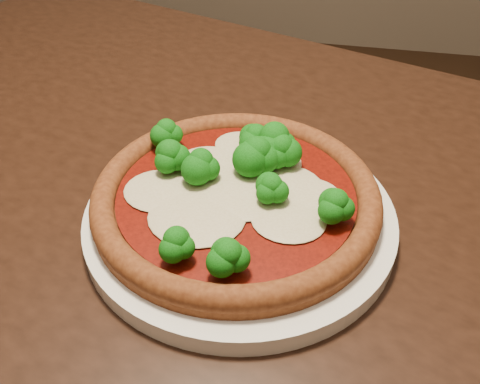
# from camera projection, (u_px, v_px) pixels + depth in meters

# --- Properties ---
(dining_table) EXTENTS (1.40, 1.16, 0.75)m
(dining_table) POSITION_uv_depth(u_px,v_px,m) (197.00, 262.00, 0.60)
(dining_table) COLOR black
(dining_table) RESTS_ON floor
(plate) EXTENTS (0.29, 0.29, 0.02)m
(plate) POSITION_uv_depth(u_px,v_px,m) (240.00, 217.00, 0.50)
(plate) COLOR white
(plate) RESTS_ON dining_table
(pizza) EXTENTS (0.27, 0.27, 0.06)m
(pizza) POSITION_uv_depth(u_px,v_px,m) (238.00, 190.00, 0.49)
(pizza) COLOR brown
(pizza) RESTS_ON plate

